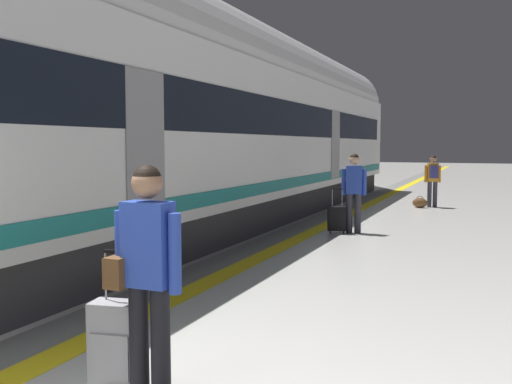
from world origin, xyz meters
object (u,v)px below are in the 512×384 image
at_px(rolling_suitcase_foreground, 116,342).
at_px(suitcase_mid, 337,218).
at_px(traveller_foreground, 146,266).
at_px(passenger_near, 433,176).
at_px(duffel_bag_near, 420,203).
at_px(passenger_mid, 354,187).
at_px(high_speed_train, 206,117).

distance_m(rolling_suitcase_foreground, suitcase_mid, 8.22).
bearing_deg(traveller_foreground, suitcase_mid, 95.06).
distance_m(passenger_near, duffel_bag_near, 0.90).
xyz_separation_m(traveller_foreground, passenger_mid, (-0.41, 8.46, -0.02)).
height_order(passenger_near, suitcase_mid, passenger_near).
xyz_separation_m(high_speed_train, rolling_suitcase_foreground, (3.17, -7.50, -2.12)).
xyz_separation_m(high_speed_train, passenger_near, (4.17, 6.77, -1.56)).
bearing_deg(traveller_foreground, duffel_bag_near, 88.61).
bearing_deg(passenger_mid, rolling_suitcase_foreground, -89.46).
bearing_deg(passenger_mid, traveller_foreground, -87.21).
xyz_separation_m(passenger_near, duffel_bag_near, (-0.33, -0.31, -0.79)).
height_order(high_speed_train, suitcase_mid, high_speed_train).
bearing_deg(passenger_mid, high_speed_train, -163.69).
bearing_deg(duffel_bag_near, traveller_foreground, -91.39).
height_order(high_speed_train, passenger_near, high_speed_train).
xyz_separation_m(passenger_mid, suitcase_mid, (-0.32, -0.19, -0.67)).
bearing_deg(rolling_suitcase_foreground, duffel_bag_near, 87.24).
xyz_separation_m(rolling_suitcase_foreground, passenger_mid, (-0.08, 8.40, 0.61)).
bearing_deg(passenger_mid, duffel_bag_near, 82.29).
xyz_separation_m(duffel_bag_near, suitcase_mid, (-1.07, -5.75, 0.17)).
relative_size(rolling_suitcase_foreground, suitcase_mid, 1.12).
bearing_deg(duffel_bag_near, suitcase_mid, -100.58).
bearing_deg(high_speed_train, passenger_mid, 16.31).
bearing_deg(high_speed_train, suitcase_mid, 14.54).
xyz_separation_m(rolling_suitcase_foreground, suitcase_mid, (-0.40, 8.21, -0.06)).
relative_size(high_speed_train, rolling_suitcase_foreground, 27.01).
bearing_deg(rolling_suitcase_foreground, passenger_near, 85.99).
distance_m(traveller_foreground, passenger_mid, 8.48).
height_order(rolling_suitcase_foreground, passenger_mid, passenger_mid).
relative_size(traveller_foreground, rolling_suitcase_foreground, 1.61).
bearing_deg(suitcase_mid, duffel_bag_near, 79.42).
relative_size(passenger_near, passenger_mid, 0.93).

